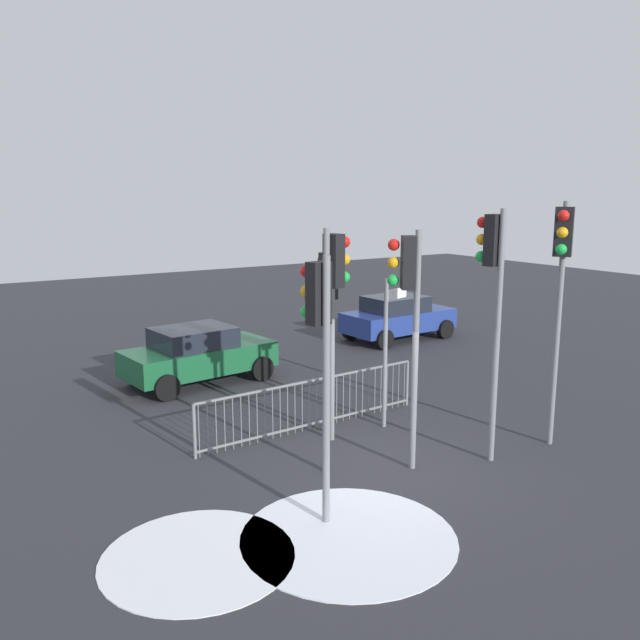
% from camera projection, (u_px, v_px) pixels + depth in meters
% --- Properties ---
extents(ground_plane, '(60.00, 60.00, 0.00)m').
position_uv_depth(ground_plane, '(384.00, 469.00, 11.61)').
color(ground_plane, '#2D2D33').
extents(traffic_light_rear_left, '(0.34, 0.57, 3.82)m').
position_uv_depth(traffic_light_rear_left, '(329.00, 300.00, 12.59)').
color(traffic_light_rear_left, slate).
rests_on(traffic_light_rear_left, ground).
extents(traffic_light_rear_right, '(0.56, 0.35, 4.27)m').
position_uv_depth(traffic_light_rear_right, '(333.00, 296.00, 11.00)').
color(traffic_light_rear_right, slate).
rests_on(traffic_light_rear_right, ground).
extents(traffic_light_foreground_right, '(0.51, 0.42, 4.24)m').
position_uv_depth(traffic_light_foreground_right, '(408.00, 297.00, 11.06)').
color(traffic_light_foreground_right, slate).
rests_on(traffic_light_foreground_right, ground).
extents(traffic_light_foreground_left, '(0.35, 0.56, 4.58)m').
position_uv_depth(traffic_light_foreground_left, '(493.00, 279.00, 11.46)').
color(traffic_light_foreground_left, slate).
rests_on(traffic_light_foreground_left, ground).
extents(traffic_light_mid_right, '(0.51, 0.43, 4.69)m').
position_uv_depth(traffic_light_mid_right, '(561.00, 270.00, 12.01)').
color(traffic_light_mid_right, slate).
rests_on(traffic_light_mid_right, ground).
extents(traffic_light_mid_left, '(0.35, 0.56, 3.99)m').
position_uv_depth(traffic_light_mid_left, '(319.00, 329.00, 9.30)').
color(traffic_light_mid_left, slate).
rests_on(traffic_light_mid_left, ground).
extents(direction_sign_post, '(0.76, 0.29, 3.13)m').
position_uv_depth(direction_sign_post, '(387.00, 345.00, 13.42)').
color(direction_sign_post, slate).
rests_on(direction_sign_post, ground).
extents(pedestrian_guard_railing, '(5.37, 0.34, 1.07)m').
position_uv_depth(pedestrian_guard_railing, '(313.00, 404.00, 13.47)').
color(pedestrian_guard_railing, slate).
rests_on(pedestrian_guard_railing, ground).
extents(car_blue_far, '(3.87, 2.07, 1.47)m').
position_uv_depth(car_blue_far, '(398.00, 317.00, 21.72)').
color(car_blue_far, navy).
rests_on(car_blue_far, ground).
extents(car_green_near, '(3.97, 2.29, 1.47)m').
position_uv_depth(car_green_near, '(198.00, 354.00, 16.73)').
color(car_green_near, '#195933').
rests_on(car_green_near, ground).
extents(snow_patch_kerb, '(2.63, 2.63, 0.01)m').
position_uv_depth(snow_patch_kerb, '(198.00, 557.00, 8.80)').
color(snow_patch_kerb, white).
rests_on(snow_patch_kerb, ground).
extents(snow_patch_island, '(3.11, 3.11, 0.01)m').
position_uv_depth(snow_patch_island, '(348.00, 537.00, 9.30)').
color(snow_patch_island, white).
rests_on(snow_patch_island, ground).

